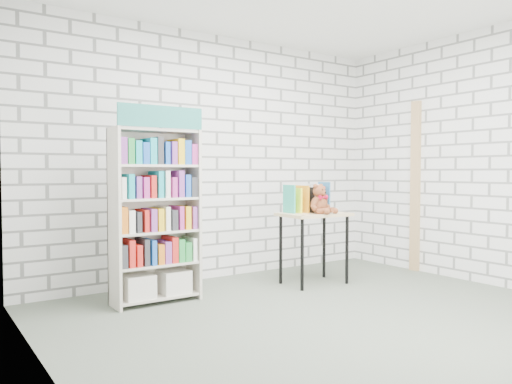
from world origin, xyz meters
TOP-DOWN VIEW (x-y plane):
  - ground at (0.00, 0.00)m, footprint 4.50×4.50m
  - room_shell at (0.00, 0.00)m, footprint 4.52×4.02m
  - bookshelf at (-1.04, 1.36)m, footprint 0.82×0.32m
  - display_table at (0.70, 1.10)m, footprint 0.75×0.54m
  - table_books at (0.71, 1.22)m, footprint 0.52×0.25m
  - teddy_bear at (0.70, 1.00)m, footprint 0.29×0.29m
  - door_trim at (2.23, 0.95)m, footprint 0.05×0.12m

SIDE VIEW (x-z plane):
  - ground at x=0.00m, z-range 0.00..0.00m
  - display_table at x=0.70m, z-range 0.28..1.06m
  - bookshelf at x=-1.04m, z-range -0.08..1.75m
  - teddy_bear at x=0.70m, z-range 0.75..1.07m
  - table_books at x=0.71m, z-range 0.78..1.08m
  - door_trim at x=2.23m, z-range 0.00..2.10m
  - room_shell at x=0.00m, z-range 0.38..3.19m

